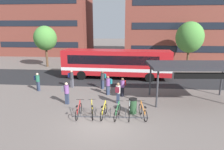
{
  "coord_description": "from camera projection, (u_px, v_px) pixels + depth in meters",
  "views": [
    {
      "loc": [
        1.51,
        -10.45,
        5.53
      ],
      "look_at": [
        0.15,
        5.18,
        1.71
      ],
      "focal_mm": 30.65,
      "sensor_mm": 36.0,
      "label": 1
    }
  ],
  "objects": [
    {
      "name": "parked_bicycle_yellow_1",
      "position": [
        92.0,
        111.0,
        12.28
      ],
      "size": [
        0.59,
        1.69,
        0.99
      ],
      "rotation": [
        0.0,
        0.0,
        1.8
      ],
      "color": "black",
      "rests_on": "ground"
    },
    {
      "name": "commuter_red_pack_3",
      "position": [
        123.0,
        86.0,
        15.85
      ],
      "size": [
        0.53,
        0.61,
        1.59
      ],
      "rotation": [
        0.0,
        0.0,
        4.17
      ],
      "color": "black",
      "rests_on": "ground"
    },
    {
      "name": "ground",
      "position": [
        102.0,
        123.0,
        11.55
      ],
      "size": [
        200.0,
        200.0,
        0.0
      ],
      "primitive_type": "plane",
      "color": "#6B605B"
    },
    {
      "name": "commuter_teal_pack_6",
      "position": [
        108.0,
        84.0,
        16.23
      ],
      "size": [
        0.6,
        0.55,
        1.66
      ],
      "rotation": [
        0.0,
        0.0,
        3.75
      ],
      "color": "#2D3851",
      "rests_on": "ground"
    },
    {
      "name": "parked_bicycle_orange_5",
      "position": [
        143.0,
        112.0,
        12.11
      ],
      "size": [
        0.6,
        1.68,
        0.99
      ],
      "rotation": [
        0.0,
        0.0,
        1.81
      ],
      "color": "black",
      "rests_on": "ground"
    },
    {
      "name": "transit_shelter",
      "position": [
        194.0,
        66.0,
        14.39
      ],
      "size": [
        7.03,
        3.96,
        2.94
      ],
      "rotation": [
        0.0,
        0.0,
        0.08
      ],
      "color": "#38383D",
      "rests_on": "ground"
    },
    {
      "name": "parked_bicycle_yellow_2",
      "position": [
        104.0,
        111.0,
        12.19
      ],
      "size": [
        0.52,
        1.72,
        0.99
      ],
      "rotation": [
        0.0,
        0.0,
        1.45
      ],
      "color": "black",
      "rests_on": "ground"
    },
    {
      "name": "parked_bicycle_red_0",
      "position": [
        79.0,
        111.0,
        12.25
      ],
      "size": [
        0.52,
        1.72,
        0.99
      ],
      "rotation": [
        0.0,
        0.0,
        1.59
      ],
      "color": "black",
      "rests_on": "ground"
    },
    {
      "name": "parked_bicycle_silver_4",
      "position": [
        129.0,
        112.0,
        12.08
      ],
      "size": [
        0.52,
        1.72,
        0.99
      ],
      "rotation": [
        0.0,
        0.0,
        1.54
      ],
      "color": "black",
      "rests_on": "ground"
    },
    {
      "name": "city_bus",
      "position": [
        117.0,
        63.0,
        21.54
      ],
      "size": [
        12.12,
        3.06,
        3.2
      ],
      "rotation": [
        0.0,
        0.0,
        -0.04
      ],
      "color": "red",
      "rests_on": "ground"
    },
    {
      "name": "street_tree_1",
      "position": [
        45.0,
        38.0,
        27.64
      ],
      "size": [
        3.26,
        3.26,
        5.94
      ],
      "color": "brown",
      "rests_on": "ground"
    },
    {
      "name": "street_tree_0",
      "position": [
        190.0,
        37.0,
        27.82
      ],
      "size": [
        3.96,
        3.96,
        6.54
      ],
      "color": "brown",
      "rests_on": "ground"
    },
    {
      "name": "building_left_wing",
      "position": [
        47.0,
        6.0,
        41.07
      ],
      "size": [
        18.11,
        10.53,
        20.4
      ],
      "color": "brown",
      "rests_on": "ground"
    },
    {
      "name": "commuter_grey_pack_0",
      "position": [
        66.0,
        92.0,
        14.19
      ],
      "size": [
        0.56,
        0.38,
        1.69
      ],
      "rotation": [
        0.0,
        0.0,
        6.15
      ],
      "color": "#2D3851",
      "rests_on": "ground"
    },
    {
      "name": "bike_rack",
      "position": [
        110.0,
        116.0,
        12.19
      ],
      "size": [
        4.8,
        0.29,
        0.7
      ],
      "rotation": [
        0.0,
        0.0,
        0.04
      ],
      "color": "#47474C",
      "rests_on": "ground"
    },
    {
      "name": "building_right_wing",
      "position": [
        175.0,
        8.0,
        35.96
      ],
      "size": [
        18.51,
        12.5,
        18.58
      ],
      "color": "brown",
      "rests_on": "ground"
    },
    {
      "name": "commuter_teal_pack_5",
      "position": [
        103.0,
        79.0,
        17.86
      ],
      "size": [
        0.58,
        0.6,
        1.7
      ],
      "rotation": [
        0.0,
        0.0,
        4.0
      ],
      "color": "#2D3851",
      "rests_on": "ground"
    },
    {
      "name": "bus_lane_asphalt",
      "position": [
        115.0,
        78.0,
        21.98
      ],
      "size": [
        80.0,
        7.2,
        0.01
      ],
      "primitive_type": "cube",
      "color": "#232326",
      "rests_on": "ground"
    },
    {
      "name": "parked_bicycle_green_3",
      "position": [
        117.0,
        112.0,
        12.08
      ],
      "size": [
        0.52,
        1.7,
        0.99
      ],
      "rotation": [
        0.0,
        0.0,
        1.39
      ],
      "color": "black",
      "rests_on": "ground"
    },
    {
      "name": "commuter_maroon_pack_4",
      "position": [
        118.0,
        92.0,
        14.35
      ],
      "size": [
        0.4,
        0.57,
        1.61
      ],
      "rotation": [
        0.0,
        0.0,
        1.4
      ],
      "color": "#2D3851",
      "rests_on": "ground"
    },
    {
      "name": "commuter_navy_pack_1",
      "position": [
        38.0,
        81.0,
        17.22
      ],
      "size": [
        0.61,
        0.53,
        1.68
      ],
      "rotation": [
        0.0,
        0.0,
        5.76
      ],
      "color": "#2D3851",
      "rests_on": "ground"
    },
    {
      "name": "trash_bin",
      "position": [
        133.0,
        106.0,
        12.75
      ],
      "size": [
        0.55,
        0.55,
        1.03
      ],
      "color": "#284C2D",
      "rests_on": "ground"
    },
    {
      "name": "commuter_navy_pack_2",
      "position": [
        71.0,
        78.0,
        18.26
      ],
      "size": [
        0.59,
        0.46,
        1.69
      ],
      "rotation": [
        0.0,
        0.0,
        5.97
      ],
      "color": "#565660",
      "rests_on": "ground"
    }
  ]
}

